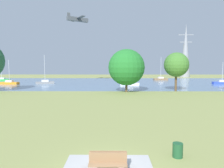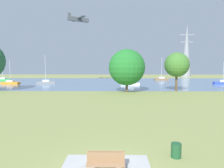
{
  "view_description": "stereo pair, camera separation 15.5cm",
  "coord_description": "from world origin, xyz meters",
  "views": [
    {
      "loc": [
        0.26,
        -9.22,
        5.1
      ],
      "look_at": [
        0.05,
        17.73,
        2.58
      ],
      "focal_mm": 32.23,
      "sensor_mm": 36.0,
      "label": 1
    },
    {
      "loc": [
        0.42,
        -9.22,
        5.1
      ],
      "look_at": [
        0.05,
        17.73,
        2.58
      ],
      "focal_mm": 32.23,
      "sensor_mm": 36.0,
      "label": 2
    }
  ],
  "objects": [
    {
      "name": "litter_bin",
      "position": [
        3.82,
        1.56,
        0.4
      ],
      "size": [
        0.56,
        0.56,
        0.8
      ],
      "primitive_type": "cylinder",
      "color": "#1E512D",
      "rests_on": "ground"
    },
    {
      "name": "light_aircraft",
      "position": [
        -10.31,
        50.85,
        18.52
      ],
      "size": [
        5.94,
        7.6,
        2.1
      ],
      "color": "#4C5156"
    },
    {
      "name": "sailboat_brown",
      "position": [
        16.44,
        59.72,
        0.47
      ],
      "size": [
        4.93,
        2.01,
        7.85
      ],
      "color": "brown",
      "rests_on": "water_surface"
    },
    {
      "name": "tree_east_far",
      "position": [
        2.71,
        28.94,
        4.71
      ],
      "size": [
        6.89,
        6.89,
        8.16
      ],
      "color": "brown",
      "rests_on": "ground"
    },
    {
      "name": "sailboat_green",
      "position": [
        -35.97,
        55.34,
        0.46
      ],
      "size": [
        4.91,
        1.92,
        7.16
      ],
      "color": "green",
      "rests_on": "water_surface"
    },
    {
      "name": "bench_facing_water",
      "position": [
        0.0,
        0.27,
        0.47
      ],
      "size": [
        1.8,
        0.48,
        0.89
      ],
      "color": "#A98F93",
      "rests_on": "concrete_pad"
    },
    {
      "name": "water_surface",
      "position": [
        0.0,
        50.0,
        0.01
      ],
      "size": [
        140.0,
        40.0,
        0.02
      ],
      "primitive_type": "cube",
      "color": "#5D7C9F",
      "rests_on": "ground"
    },
    {
      "name": "electricity_pylon",
      "position": [
        30.84,
        77.31,
        11.2
      ],
      "size": [
        6.4,
        4.4,
        22.37
      ],
      "color": "gray",
      "rests_on": "ground"
    },
    {
      "name": "tree_west_far",
      "position": [
        12.5,
        30.16,
        5.19
      ],
      "size": [
        4.77,
        4.77,
        7.6
      ],
      "color": "brown",
      "rests_on": "ground"
    },
    {
      "name": "ground_plane",
      "position": [
        0.0,
        22.0,
        0.0
      ],
      "size": [
        160.0,
        160.0,
        0.0
      ],
      "primitive_type": "plane",
      "color": "#8C9351"
    },
    {
      "name": "bench_facing_inland",
      "position": [
        0.0,
        -0.27,
        0.47
      ],
      "size": [
        1.8,
        0.48,
        0.89
      ],
      "color": "#A98F93",
      "rests_on": "concrete_pad"
    },
    {
      "name": "sailboat_white",
      "position": [
        4.46,
        41.97,
        0.45
      ],
      "size": [
        4.97,
        2.19,
        6.01
      ],
      "color": "white",
      "rests_on": "water_surface"
    },
    {
      "name": "sailboat_orange",
      "position": [
        -27.62,
        44.14,
        0.46
      ],
      "size": [
        4.92,
        1.97,
        6.57
      ],
      "color": "orange",
      "rests_on": "water_surface"
    },
    {
      "name": "sailboat_gray",
      "position": [
        -18.54,
        45.48,
        0.47
      ],
      "size": [
        5.03,
        3.01,
        7.91
      ],
      "color": "gray",
      "rests_on": "water_surface"
    },
    {
      "name": "sailboat_blue",
      "position": [
        29.69,
        45.26,
        0.45
      ],
      "size": [
        4.91,
        1.91,
        5.91
      ],
      "color": "blue",
      "rests_on": "water_surface"
    }
  ]
}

